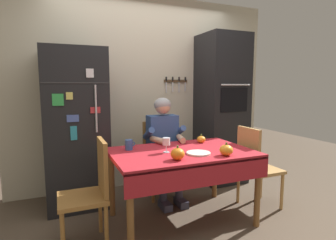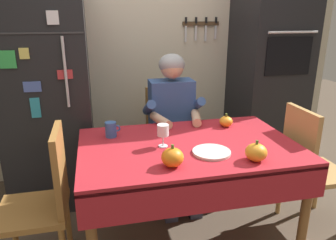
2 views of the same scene
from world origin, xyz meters
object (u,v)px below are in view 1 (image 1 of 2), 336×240
Objects in this scene: seated_person at (164,140)px; pumpkin_medium at (226,150)px; wine_glass at (166,142)px; serving_tray at (198,153)px; dining_table at (183,159)px; chair_behind_person at (159,154)px; pumpkin_small at (178,154)px; chair_right_side at (255,164)px; refrigerator at (76,128)px; pumpkin_large at (201,139)px; wall_oven at (221,109)px; chair_left_side at (91,188)px; coffee_mug at (129,145)px.

pumpkin_medium is (0.26, -0.91, 0.05)m from seated_person.
wine_glass reaches higher than serving_tray.
chair_behind_person is (0.04, 0.79, -0.14)m from dining_table.
pumpkin_small is at bearing -91.52° from wine_glass.
refrigerator is at bearing 154.21° from chair_right_side.
chair_right_side reaches higher than pumpkin_large.
wall_oven is 16.79× the size of pumpkin_medium.
chair_left_side is 0.60m from coffee_mug.
dining_table is 9.53× the size of wine_glass.
seated_person reaches higher than dining_table.
pumpkin_medium reaches higher than dining_table.
dining_table is at bearing -142.30° from pumpkin_large.
seated_person is at bearing -90.00° from chair_behind_person.
wall_oven reaches higher than pumpkin_small.
pumpkin_large is at bearing 26.28° from wine_glass.
refrigerator is 1.94× the size of chair_left_side.
coffee_mug is at bearing -134.62° from chair_behind_person.
pumpkin_medium is at bearing -35.72° from serving_tray.
wall_oven is at bearing 1.14° from refrigerator.
chair_left_side is at bearing -178.58° from chair_right_side.
seated_person is at bearing -162.46° from wall_oven.
pumpkin_medium is at bearing -76.50° from chair_behind_person.
seated_person is 0.46m from pumpkin_large.
pumpkin_large is 0.43× the size of serving_tray.
refrigerator is 12.26× the size of wine_glass.
serving_tray is (-0.21, 0.15, -0.04)m from pumpkin_medium.
chair_right_side is at bearing -11.24° from coffee_mug.
refrigerator is at bearing 135.22° from serving_tray.
serving_tray is at bearing -86.05° from seated_person.
wall_oven is at bearing 43.10° from pumpkin_large.
wine_glass is at bearing -109.90° from seated_person.
seated_person is 0.63m from wine_glass.
chair_left_side is at bearing -153.36° from wall_oven.
wine_glass is at bearing -48.02° from refrigerator.
chair_right_side is 0.72m from pumpkin_medium.
pumpkin_small is (-1.08, -0.25, 0.28)m from chair_right_side.
chair_behind_person is at bearing 90.00° from seated_person.
chair_right_side is 6.33× the size of wine_glass.
dining_table is at bearing -5.96° from wine_glass.
seated_person reaches higher than pumpkin_large.
chair_left_side is at bearing -176.45° from dining_table.
wall_oven is 1.15m from chair_behind_person.
chair_left_side reaches higher than serving_tray.
chair_behind_person is at bearing 74.69° from wine_glass.
chair_right_side is (1.85, -0.89, -0.39)m from refrigerator.
coffee_mug reaches higher than dining_table.
pumpkin_medium is at bearing -44.98° from dining_table.
chair_behind_person and chair_left_side have the same top height.
seated_person reaches higher than chair_behind_person.
chair_behind_person is 0.98m from serving_tray.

